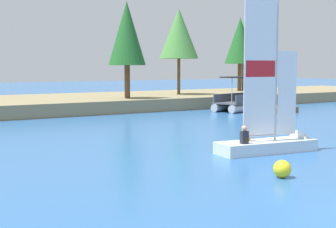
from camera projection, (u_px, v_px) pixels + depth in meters
shore_bank at (24, 105)px, 36.41m from camera, size 80.00×11.73×0.94m
shoreline_tree_left at (127, 34)px, 36.52m from camera, size 2.84×2.84×7.35m
shoreline_tree_midleft at (179, 34)px, 41.84m from camera, size 3.42×3.42×7.44m
shoreline_tree_centre at (240, 41)px, 48.16m from camera, size 3.08×3.08×7.29m
shoreline_tree_midright at (244, 39)px, 49.42m from camera, size 2.99×2.99×7.40m
wooden_dock at (258, 107)px, 37.47m from camera, size 1.86×6.47×0.44m
sailboat at (279, 138)px, 19.22m from camera, size 4.73×1.75×6.69m
pontoon_boat at (245, 102)px, 37.29m from camera, size 6.19×3.67×2.61m
channel_buoy at (282, 169)px, 14.62m from camera, size 0.54×0.54×0.54m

